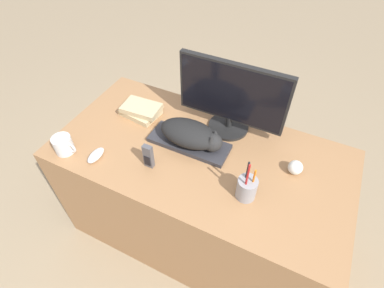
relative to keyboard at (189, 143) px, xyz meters
name	(u,v)px	position (x,y,z in m)	size (l,w,h in m)	color
ground_plane	(171,278)	(0.07, -0.41, -0.77)	(12.00, 12.00, 0.00)	#998466
desk	(199,195)	(0.07, -0.03, -0.39)	(1.50, 0.76, 0.76)	#9E7047
keyboard	(189,143)	(0.00, 0.00, 0.00)	(0.42, 0.15, 0.02)	#2D2D33
cat	(192,134)	(0.02, 0.00, 0.07)	(0.33, 0.17, 0.11)	black
monitor	(232,97)	(0.13, 0.21, 0.20)	(0.56, 0.22, 0.40)	black
computer_mouse	(96,155)	(-0.37, -0.28, 0.01)	(0.05, 0.11, 0.03)	silver
coffee_mug	(64,145)	(-0.54, -0.31, 0.03)	(0.13, 0.09, 0.09)	silver
pen_cup	(247,188)	(0.36, -0.17, 0.05)	(0.09, 0.09, 0.23)	#939399
baseball	(295,167)	(0.53, 0.06, 0.02)	(0.07, 0.07, 0.07)	silver
phone	(148,156)	(-0.11, -0.21, 0.05)	(0.04, 0.03, 0.13)	#4C4C51
book_stack	(141,110)	(-0.35, 0.09, 0.02)	(0.23, 0.17, 0.06)	#C6B284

